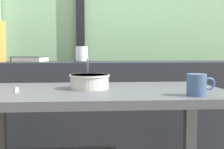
{
  "coord_description": "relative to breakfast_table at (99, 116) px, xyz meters",
  "views": [
    {
      "loc": [
        -0.02,
        -1.49,
        0.91
      ],
      "look_at": [
        0.13,
        0.37,
        0.76
      ],
      "focal_mm": 50.29,
      "sensor_mm": 36.0,
      "label": 1
    }
  ],
  "objects": [
    {
      "name": "breakfast_table",
      "position": [
        0.0,
        0.0,
        0.0
      ],
      "size": [
        1.12,
        0.63,
        0.73
      ],
      "color": "#414145",
      "rests_on": "ground"
    },
    {
      "name": "coaster_square",
      "position": [
        -0.08,
        0.6,
        0.23
      ],
      "size": [
        0.1,
        0.1,
        0.0
      ],
      "primitive_type": "cube",
      "color": "black",
      "rests_on": "dark_console_ledge"
    },
    {
      "name": "fork_utensil",
      "position": [
        -0.36,
        -0.01,
        0.12
      ],
      "size": [
        0.05,
        0.17,
        0.01
      ],
      "primitive_type": "cube",
      "rotation": [
        0.0,
        0.0,
        0.2
      ],
      "color": "silver",
      "rests_on": "breakfast_table"
    },
    {
      "name": "dark_console_ledge",
      "position": [
        -0.04,
        0.64,
        -0.19
      ],
      "size": [
        2.8,
        0.36,
        0.83
      ],
      "primitive_type": "cube",
      "color": "#23262B",
      "rests_on": "ground"
    },
    {
      "name": "ceramic_mug",
      "position": [
        0.37,
        -0.22,
        0.16
      ],
      "size": [
        0.11,
        0.08,
        0.08
      ],
      "color": "#3D567A",
      "rests_on": "breakfast_table"
    },
    {
      "name": "juice_glass",
      "position": [
        -0.08,
        0.6,
        0.27
      ],
      "size": [
        0.08,
        0.08,
        0.09
      ],
      "color": "white",
      "rests_on": "coaster_square"
    },
    {
      "name": "window_divider_post",
      "position": [
        -0.1,
        1.25,
        0.69
      ],
      "size": [
        0.07,
        0.05,
        2.6
      ],
      "primitive_type": "cube",
      "color": "black",
      "rests_on": "ground"
    },
    {
      "name": "soup_bowl",
      "position": [
        -0.04,
        0.03,
        0.15
      ],
      "size": [
        0.18,
        0.18,
        0.14
      ],
      "color": "beige",
      "rests_on": "breakfast_table"
    },
    {
      "name": "closed_book",
      "position": [
        -0.42,
        0.65,
        0.24
      ],
      "size": [
        0.24,
        0.19,
        0.03
      ],
      "color": "#334233",
      "rests_on": "dark_console_ledge"
    }
  ]
}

